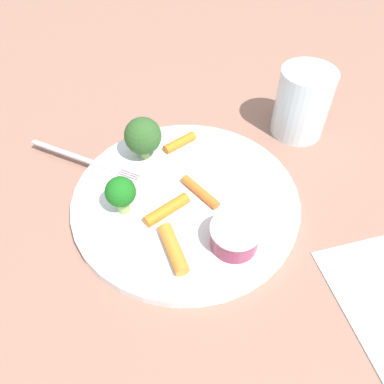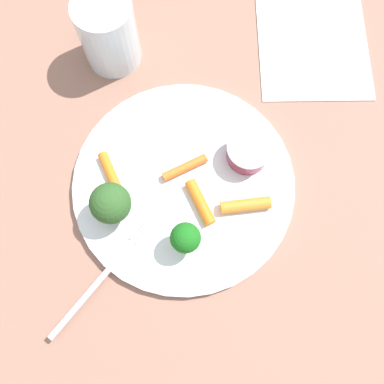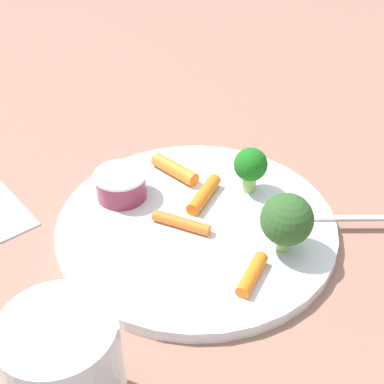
% 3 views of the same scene
% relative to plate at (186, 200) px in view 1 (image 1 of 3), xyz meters
% --- Properties ---
extents(ground_plane, '(2.40, 2.40, 0.00)m').
position_rel_plate_xyz_m(ground_plane, '(0.00, 0.00, -0.01)').
color(ground_plane, '#926856').
extents(plate, '(0.27, 0.27, 0.01)m').
position_rel_plate_xyz_m(plate, '(0.00, 0.00, 0.00)').
color(plate, silver).
rests_on(plate, ground_plane).
extents(sauce_cup, '(0.05, 0.05, 0.03)m').
position_rel_plate_xyz_m(sauce_cup, '(0.01, -0.08, 0.02)').
color(sauce_cup, '#862D47').
rests_on(sauce_cup, plate).
extents(broccoli_floret_0, '(0.03, 0.03, 0.05)m').
position_rel_plate_xyz_m(broccoli_floret_0, '(-0.07, 0.01, 0.04)').
color(broccoli_floret_0, '#99C663').
rests_on(broccoli_floret_0, plate).
extents(broccoli_floret_1, '(0.05, 0.05, 0.06)m').
position_rel_plate_xyz_m(broccoli_floret_1, '(-0.01, 0.09, 0.04)').
color(broccoli_floret_1, '#8DB760').
rests_on(broccoli_floret_1, plate).
extents(carrot_stick_0, '(0.05, 0.02, 0.01)m').
position_rel_plate_xyz_m(carrot_stick_0, '(0.03, 0.08, 0.01)').
color(carrot_stick_0, orange).
rests_on(carrot_stick_0, plate).
extents(carrot_stick_1, '(0.06, 0.02, 0.01)m').
position_rel_plate_xyz_m(carrot_stick_1, '(-0.03, -0.01, 0.01)').
color(carrot_stick_1, orange).
rests_on(carrot_stick_1, plate).
extents(carrot_stick_2, '(0.02, 0.06, 0.01)m').
position_rel_plate_xyz_m(carrot_stick_2, '(0.02, -0.01, 0.01)').
color(carrot_stick_2, orange).
rests_on(carrot_stick_2, plate).
extents(carrot_stick_3, '(0.02, 0.06, 0.01)m').
position_rel_plate_xyz_m(carrot_stick_3, '(-0.05, -0.06, 0.01)').
color(carrot_stick_3, orange).
rests_on(carrot_stick_3, plate).
extents(fork, '(0.11, 0.14, 0.00)m').
position_rel_plate_xyz_m(fork, '(-0.09, 0.11, 0.01)').
color(fork, '#C2ADB7').
rests_on(fork, plate).
extents(drinking_glass, '(0.07, 0.07, 0.10)m').
position_rel_plate_xyz_m(drinking_glass, '(0.20, 0.05, 0.04)').
color(drinking_glass, silver).
rests_on(drinking_glass, ground_plane).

